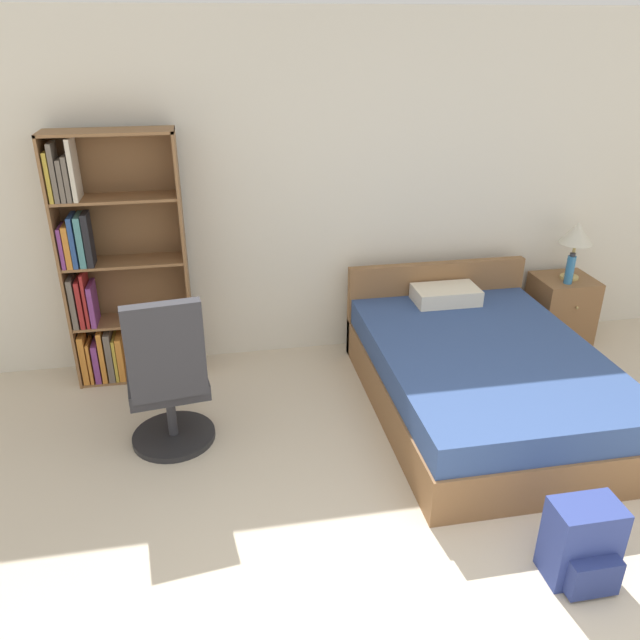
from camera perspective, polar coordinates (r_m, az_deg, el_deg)
wall_back at (r=4.92m, az=2.46°, el=11.58°), size 9.00×0.06×2.60m
bookshelf at (r=4.75m, az=-18.76°, el=4.28°), size 0.87×0.29×1.85m
bed at (r=4.52m, az=14.34°, el=-4.80°), size 1.46×2.07×0.75m
office_chair at (r=3.95m, az=-13.70°, el=-5.65°), size 0.54×0.61×1.09m
nightstand at (r=5.67m, az=21.11°, el=0.90°), size 0.46×0.45×0.57m
table_lamp at (r=5.46m, az=22.43°, el=7.21°), size 0.26×0.26×0.47m
water_bottle at (r=5.41m, az=21.89°, el=4.34°), size 0.07×0.07×0.26m
backpack_blue at (r=3.44m, az=22.87°, el=-18.37°), size 0.33×0.28×0.43m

